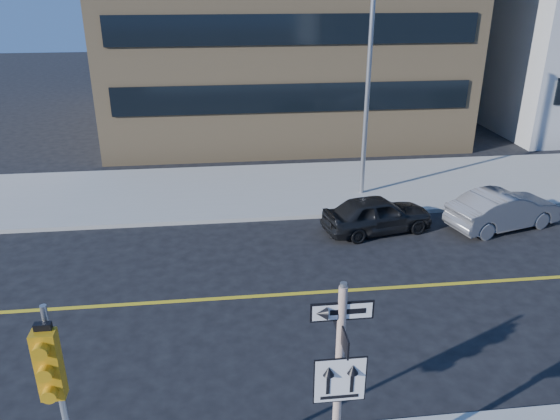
{
  "coord_description": "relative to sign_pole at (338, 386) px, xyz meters",
  "views": [
    {
      "loc": [
        -1.64,
        -8.87,
        8.08
      ],
      "look_at": [
        -0.11,
        4.0,
        2.56
      ],
      "focal_mm": 35.0,
      "sensor_mm": 36.0,
      "label": 1
    }
  ],
  "objects": [
    {
      "name": "ground",
      "position": [
        0.0,
        2.51,
        -2.44
      ],
      "size": [
        120.0,
        120.0,
        0.0
      ],
      "primitive_type": "plane",
      "color": "black",
      "rests_on": "ground"
    },
    {
      "name": "sign_pole",
      "position": [
        0.0,
        0.0,
        0.0
      ],
      "size": [
        0.92,
        0.92,
        4.06
      ],
      "color": "silver",
      "rests_on": "near_sidewalk"
    },
    {
      "name": "traffic_signal",
      "position": [
        -4.0,
        -0.15,
        0.59
      ],
      "size": [
        0.32,
        0.45,
        4.0
      ],
      "color": "gray",
      "rests_on": "near_sidewalk"
    },
    {
      "name": "parked_car_a",
      "position": [
        3.68,
        10.22,
        -1.79
      ],
      "size": [
        2.24,
        4.0,
        1.29
      ],
      "primitive_type": "imported",
      "rotation": [
        0.0,
        0.0,
        1.77
      ],
      "color": "black",
      "rests_on": "ground"
    },
    {
      "name": "parked_car_b",
      "position": [
        8.14,
        10.03,
        -1.77
      ],
      "size": [
        2.43,
        4.29,
        1.34
      ],
      "primitive_type": "imported",
      "rotation": [
        0.0,
        0.0,
        1.84
      ],
      "color": "slate",
      "rests_on": "ground"
    },
    {
      "name": "streetlight_a",
      "position": [
        4.0,
        13.27,
        2.32
      ],
      "size": [
        0.55,
        2.25,
        8.0
      ],
      "color": "gray",
      "rests_on": "far_sidewalk"
    }
  ]
}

